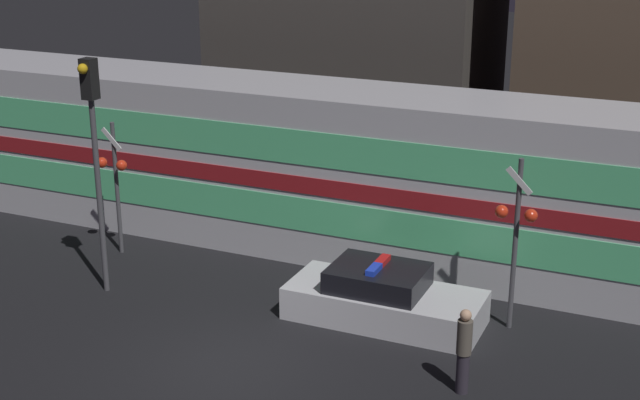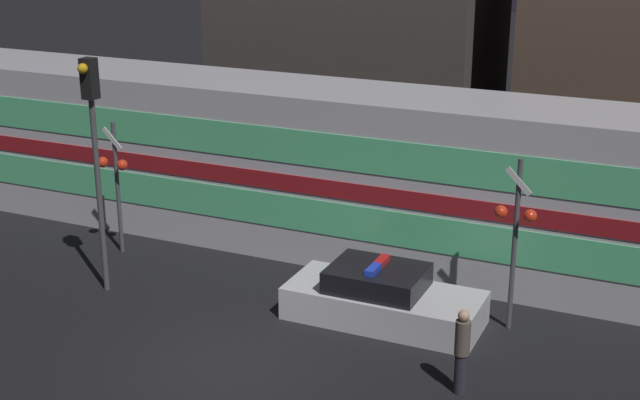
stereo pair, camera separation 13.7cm
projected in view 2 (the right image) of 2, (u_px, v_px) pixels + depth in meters
ground_plane at (229, 365)px, 17.59m from camera, size 120.00×120.00×0.00m
train at (267, 162)px, 23.58m from camera, size 23.15×2.89×4.26m
police_car at (382, 299)px, 19.30m from camera, size 4.25×1.80×1.34m
pedestrian at (462, 351)px, 16.33m from camera, size 0.28×0.28×1.69m
crossing_signal_near at (515, 229)px, 18.32m from camera, size 0.87×0.33×3.77m
crossing_signal_far at (115, 175)px, 22.50m from camera, size 0.87×0.33×3.47m
traffic_light_corner at (94, 133)px, 19.76m from camera, size 0.30×0.46×5.47m
building_left at (359, 48)px, 30.57m from camera, size 9.03×5.69×7.73m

